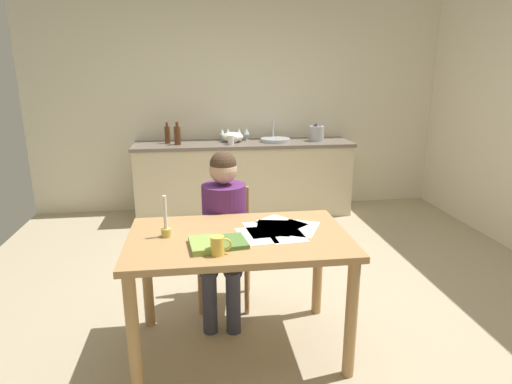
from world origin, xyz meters
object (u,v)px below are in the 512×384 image
coffee_mug (218,245)px  wine_glass_near_sink (246,132)px  bottle_oil (167,134)px  bottle_vinegar (177,135)px  book_cookery (203,245)px  mixing_bowl (233,137)px  teacup_on_counter (231,140)px  sink_unit (275,140)px  wine_glass_by_kettle (239,132)px  stovetop_kettle (317,133)px  book_magazine (230,242)px  chair_at_table (225,240)px  dining_table (239,253)px  person_seated (224,223)px  wine_glass_back_left (228,132)px  wine_glass_back_right (222,132)px  candlestick (166,225)px

coffee_mug → wine_glass_near_sink: wine_glass_near_sink is taller
bottle_oil → bottle_vinegar: 0.17m
book_cookery → mixing_bowl: bearing=75.5°
coffee_mug → teacup_on_counter: size_ratio=0.97×
sink_unit → bottle_oil: 1.30m
bottle_vinegar → wine_glass_by_kettle: bearing=16.2°
book_cookery → mixing_bowl: mixing_bowl is taller
stovetop_kettle → wine_glass_near_sink: bearing=170.1°
mixing_bowl → book_cookery: bearing=-98.0°
book_magazine → wine_glass_by_kettle: (0.35, 3.03, 0.22)m
book_cookery → stovetop_kettle: 3.26m
sink_unit → chair_at_table: bearing=-109.9°
teacup_on_counter → wine_glass_near_sink: bearing=54.3°
dining_table → person_seated: 0.51m
wine_glass_near_sink → wine_glass_by_kettle: same height
wine_glass_near_sink → wine_glass_back_left: size_ratio=1.00×
book_magazine → book_cookery: size_ratio=0.87×
bottle_vinegar → stovetop_kettle: (1.69, 0.07, -0.01)m
wine_glass_back_right → bottle_vinegar: bearing=-157.9°
stovetop_kettle → wine_glass_back_right: bearing=172.6°
bottle_vinegar → wine_glass_back_right: 0.57m
coffee_mug → wine_glass_by_kettle: wine_glass_by_kettle is taller
candlestick → wine_glass_by_kettle: wine_glass_by_kettle is taller
candlestick → bottle_oil: 2.77m
book_cookery → bottle_oil: 2.99m
book_cookery → wine_glass_back_right: wine_glass_back_right is taller
dining_table → mixing_bowl: bearing=86.0°
chair_at_table → wine_glass_back_left: 2.32m
book_cookery → teacup_on_counter: bearing=75.6°
coffee_mug → wine_glass_near_sink: (0.52, 3.17, 0.18)m
bottle_vinegar → person_seated: bearing=-79.8°
bottle_oil → mixing_bowl: 0.78m
coffee_mug → book_magazine: coffee_mug is taller
bottle_vinegar → wine_glass_back_left: size_ratio=1.72×
person_seated → book_magazine: person_seated is taller
dining_table → wine_glass_near_sink: wine_glass_near_sink is taller
sink_unit → wine_glass_back_left: sink_unit is taller
candlestick → wine_glass_back_right: bearing=79.9°
stovetop_kettle → wine_glass_near_sink: (-0.86, 0.15, 0.01)m
candlestick → mixing_bowl: size_ratio=0.96×
book_magazine → sink_unit: 2.99m
bottle_oil → wine_glass_back_right: 0.66m
mixing_bowl → wine_glass_near_sink: 0.21m
teacup_on_counter → chair_at_table: bearing=-96.1°
chair_at_table → bottle_oil: (-0.53, 2.15, 0.51)m
bottle_vinegar → wine_glass_back_left: (0.61, 0.22, -0.00)m
book_magazine → stovetop_kettle: (1.30, 2.88, 0.21)m
candlestick → wine_glass_near_sink: 2.98m
dining_table → book_magazine: (-0.06, -0.13, 0.13)m
person_seated → bottle_oil: person_seated is taller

